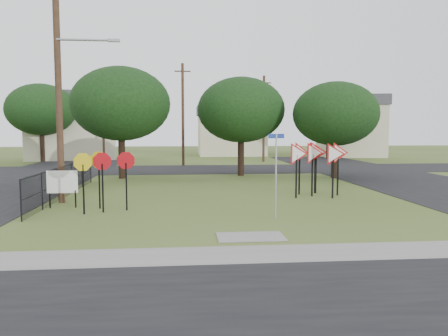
# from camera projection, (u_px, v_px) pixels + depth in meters

# --- Properties ---
(ground) EXTENTS (140.00, 140.00, 0.00)m
(ground) POSITION_uv_depth(u_px,v_px,m) (240.00, 221.00, 15.36)
(ground) COLOR #415821
(sidewalk) EXTENTS (30.00, 1.60, 0.02)m
(sidewalk) POSITION_uv_depth(u_px,v_px,m) (262.00, 254.00, 11.19)
(sidewalk) COLOR gray
(sidewalk) RESTS_ON ground
(planting_strip) EXTENTS (30.00, 0.80, 0.02)m
(planting_strip) POSITION_uv_depth(u_px,v_px,m) (271.00, 269.00, 10.00)
(planting_strip) COLOR #415821
(planting_strip) RESTS_ON ground
(street_left) EXTENTS (8.00, 50.00, 0.02)m
(street_left) POSITION_uv_depth(u_px,v_px,m) (2.00, 187.00, 24.17)
(street_left) COLOR black
(street_left) RESTS_ON ground
(street_right) EXTENTS (8.00, 50.00, 0.02)m
(street_right) POSITION_uv_depth(u_px,v_px,m) (415.00, 182.00, 26.38)
(street_right) COLOR black
(street_right) RESTS_ON ground
(street_far) EXTENTS (60.00, 8.00, 0.02)m
(street_far) POSITION_uv_depth(u_px,v_px,m) (208.00, 169.00, 35.19)
(street_far) COLOR black
(street_far) RESTS_ON ground
(curb_pad) EXTENTS (2.00, 1.20, 0.02)m
(curb_pad) POSITION_uv_depth(u_px,v_px,m) (251.00, 237.00, 12.98)
(curb_pad) COLOR gray
(curb_pad) RESTS_ON ground
(street_name_sign) EXTENTS (0.61, 0.20, 3.05)m
(street_name_sign) POSITION_uv_depth(u_px,v_px,m) (276.00, 170.00, 15.52)
(street_name_sign) COLOR #9EA0A6
(street_name_sign) RESTS_ON ground
(stop_sign_cluster) EXTENTS (2.20, 1.36, 2.34)m
(stop_sign_cluster) POSITION_uv_depth(u_px,v_px,m) (103.00, 167.00, 16.96)
(stop_sign_cluster) COLOR black
(stop_sign_cluster) RESTS_ON ground
(yield_sign_cluster) EXTENTS (3.36, 1.94, 2.65)m
(yield_sign_cluster) POSITION_uv_depth(u_px,v_px,m) (316.00, 156.00, 21.07)
(yield_sign_cluster) COLOR black
(yield_sign_cluster) RESTS_ON ground
(info_board) EXTENTS (1.23, 0.06, 1.53)m
(info_board) POSITION_uv_depth(u_px,v_px,m) (62.00, 183.00, 17.78)
(info_board) COLOR black
(info_board) RESTS_ON ground
(utility_pole_main) EXTENTS (3.55, 0.33, 10.00)m
(utility_pole_main) POSITION_uv_depth(u_px,v_px,m) (60.00, 82.00, 18.69)
(utility_pole_main) COLOR #4B3322
(utility_pole_main) RESTS_ON ground
(far_pole_a) EXTENTS (1.40, 0.24, 9.00)m
(far_pole_a) POSITION_uv_depth(u_px,v_px,m) (183.00, 114.00, 38.57)
(far_pole_a) COLOR #4B3322
(far_pole_a) RESTS_ON ground
(far_pole_b) EXTENTS (1.40, 0.24, 8.50)m
(far_pole_b) POSITION_uv_depth(u_px,v_px,m) (264.00, 118.00, 43.30)
(far_pole_b) COLOR #4B3322
(far_pole_b) RESTS_ON ground
(far_pole_c) EXTENTS (1.40, 0.24, 9.00)m
(far_pole_c) POSITION_uv_depth(u_px,v_px,m) (103.00, 116.00, 43.79)
(far_pole_c) COLOR #4B3322
(far_pole_c) RESTS_ON ground
(fence_run) EXTENTS (0.05, 11.55, 1.50)m
(fence_run) POSITION_uv_depth(u_px,v_px,m) (65.00, 180.00, 20.79)
(fence_run) COLOR black
(fence_run) RESTS_ON ground
(house_left) EXTENTS (10.58, 8.88, 7.20)m
(house_left) POSITION_uv_depth(u_px,v_px,m) (72.00, 125.00, 47.47)
(house_left) COLOR beige
(house_left) RESTS_ON ground
(house_mid) EXTENTS (8.40, 8.40, 6.20)m
(house_mid) POSITION_uv_depth(u_px,v_px,m) (231.00, 130.00, 55.13)
(house_mid) COLOR beige
(house_mid) RESTS_ON ground
(house_right) EXTENTS (8.30, 8.30, 7.20)m
(house_right) POSITION_uv_depth(u_px,v_px,m) (350.00, 126.00, 52.41)
(house_right) COLOR beige
(house_right) RESTS_ON ground
(tree_near_left) EXTENTS (6.40, 6.40, 7.27)m
(tree_near_left) POSITION_uv_depth(u_px,v_px,m) (121.00, 104.00, 28.26)
(tree_near_left) COLOR black
(tree_near_left) RESTS_ON ground
(tree_near_mid) EXTENTS (6.00, 6.00, 6.80)m
(tree_near_mid) POSITION_uv_depth(u_px,v_px,m) (241.00, 110.00, 30.02)
(tree_near_mid) COLOR black
(tree_near_mid) RESTS_ON ground
(tree_near_right) EXTENTS (5.60, 5.60, 6.33)m
(tree_near_right) POSITION_uv_depth(u_px,v_px,m) (336.00, 114.00, 28.62)
(tree_near_right) COLOR black
(tree_near_right) RESTS_ON ground
(tree_far_left) EXTENTS (6.80, 6.80, 7.73)m
(tree_far_left) POSITION_uv_depth(u_px,v_px,m) (41.00, 110.00, 43.18)
(tree_far_left) COLOR black
(tree_far_left) RESTS_ON ground
(tree_far_right) EXTENTS (6.00, 6.00, 6.80)m
(tree_far_right) POSITION_uv_depth(u_px,v_px,m) (329.00, 117.00, 47.99)
(tree_far_right) COLOR black
(tree_far_right) RESTS_ON ground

